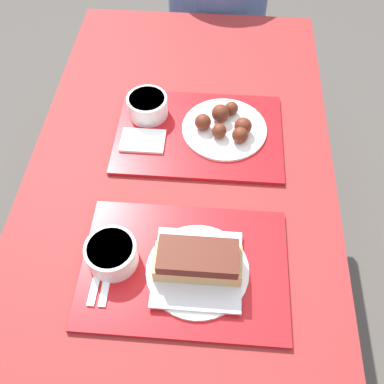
# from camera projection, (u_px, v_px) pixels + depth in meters

# --- Properties ---
(ground_plane) EXTENTS (12.00, 12.00, 0.00)m
(ground_plane) POSITION_uv_depth(u_px,v_px,m) (182.00, 314.00, 1.69)
(ground_plane) COLOR #4C4742
(picnic_table) EXTENTS (0.81, 1.66, 0.78)m
(picnic_table) POSITION_uv_depth(u_px,v_px,m) (177.00, 226.00, 1.14)
(picnic_table) COLOR maroon
(picnic_table) RESTS_ON ground_plane
(picnic_bench_far) EXTENTS (0.77, 0.28, 0.42)m
(picnic_bench_far) POSITION_uv_depth(u_px,v_px,m) (200.00, 70.00, 2.01)
(picnic_bench_far) COLOR maroon
(picnic_bench_far) RESTS_ON ground_plane
(tray_near) EXTENTS (0.46, 0.32, 0.01)m
(tray_near) POSITION_uv_depth(u_px,v_px,m) (184.00, 268.00, 0.95)
(tray_near) COLOR #B21419
(tray_near) RESTS_ON picnic_table
(tray_far) EXTENTS (0.46, 0.32, 0.01)m
(tray_far) POSITION_uv_depth(u_px,v_px,m) (199.00, 134.00, 1.19)
(tray_far) COLOR #B21419
(tray_far) RESTS_ON picnic_table
(bowl_coleslaw_near) EXTENTS (0.11, 0.11, 0.06)m
(bowl_coleslaw_near) POSITION_uv_depth(u_px,v_px,m) (112.00, 253.00, 0.93)
(bowl_coleslaw_near) COLOR white
(bowl_coleslaw_near) RESTS_ON tray_near
(brisket_sandwich_plate) EXTENTS (0.23, 0.23, 0.08)m
(brisket_sandwich_plate) POSITION_uv_depth(u_px,v_px,m) (198.00, 265.00, 0.92)
(brisket_sandwich_plate) COLOR white
(brisket_sandwich_plate) RESTS_ON tray_near
(plastic_fork_near) EXTENTS (0.02, 0.17, 0.00)m
(plastic_fork_near) POSITION_uv_depth(u_px,v_px,m) (99.00, 269.00, 0.94)
(plastic_fork_near) COLOR white
(plastic_fork_near) RESTS_ON tray_near
(plastic_knife_near) EXTENTS (0.02, 0.17, 0.00)m
(plastic_knife_near) POSITION_uv_depth(u_px,v_px,m) (109.00, 270.00, 0.94)
(plastic_knife_near) COLOR white
(plastic_knife_near) RESTS_ON tray_near
(bowl_coleslaw_far) EXTENTS (0.11, 0.11, 0.06)m
(bowl_coleslaw_far) POSITION_uv_depth(u_px,v_px,m) (147.00, 105.00, 1.20)
(bowl_coleslaw_far) COLOR white
(bowl_coleslaw_far) RESTS_ON tray_far
(wings_plate_far) EXTENTS (0.23, 0.23, 0.06)m
(wings_plate_far) POSITION_uv_depth(u_px,v_px,m) (225.00, 125.00, 1.17)
(wings_plate_far) COLOR white
(wings_plate_far) RESTS_ON tray_far
(napkin_far) EXTENTS (0.12, 0.08, 0.01)m
(napkin_far) POSITION_uv_depth(u_px,v_px,m) (143.00, 141.00, 1.16)
(napkin_far) COLOR white
(napkin_far) RESTS_ON tray_far
(person_seated_across) EXTENTS (0.40, 0.40, 0.69)m
(person_seated_across) POSITION_uv_depth(u_px,v_px,m) (218.00, 1.00, 1.73)
(person_seated_across) COLOR #4C6093
(person_seated_across) RESTS_ON picnic_bench_far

